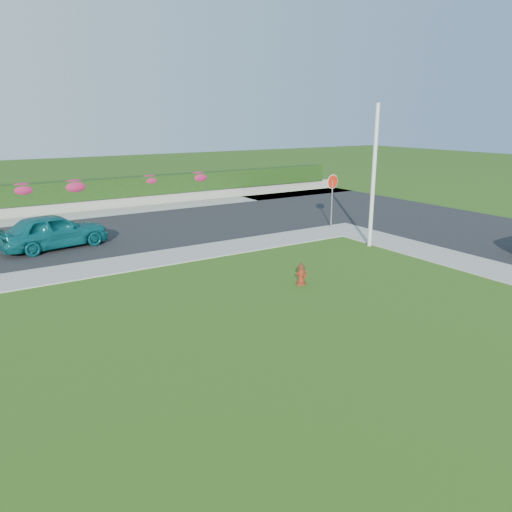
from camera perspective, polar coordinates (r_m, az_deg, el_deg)
ground at (r=12.85m, az=13.93°, el=-8.21°), size 120.00×120.00×0.00m
street_right at (r=24.45m, az=26.80°, el=1.96°), size 8.00×32.00×0.04m
street_far at (r=22.84m, az=-22.37°, el=1.61°), size 26.00×8.00×0.04m
sidewalk_far at (r=17.90m, az=-22.47°, el=-2.05°), size 24.00×2.00×0.04m
curb_corner at (r=23.67m, az=10.02°, el=3.02°), size 2.00×2.00×0.04m
sidewalk_beyond at (r=28.49m, az=-16.39°, el=4.75°), size 34.00×2.00×0.04m
retaining_wall at (r=29.87m, az=-17.26°, el=5.71°), size 34.00×0.40×0.60m
hedge at (r=29.84m, az=-17.45°, el=7.34°), size 32.00×0.90×1.10m
fire_hydrant at (r=15.69m, az=5.20°, el=-2.08°), size 0.36×0.34×0.71m
sedan_teal at (r=21.29m, az=-22.12°, el=2.68°), size 4.33×2.33×1.40m
utility_pole at (r=20.42m, az=13.29°, el=8.78°), size 0.16×0.16×5.60m
stop_sign at (r=23.59m, az=8.72°, el=7.65°), size 0.69×0.09×2.54m
flower_clump_c at (r=28.93m, az=-25.14°, el=6.88°), size 1.42×0.91×0.71m
flower_clump_d at (r=29.38m, az=-20.05°, el=7.48°), size 1.53×0.99×0.77m
flower_clump_e at (r=30.61m, az=-12.07°, el=8.46°), size 1.28×0.82×0.64m
flower_clump_f at (r=31.87m, az=-6.61°, el=8.93°), size 1.41×0.91×0.71m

